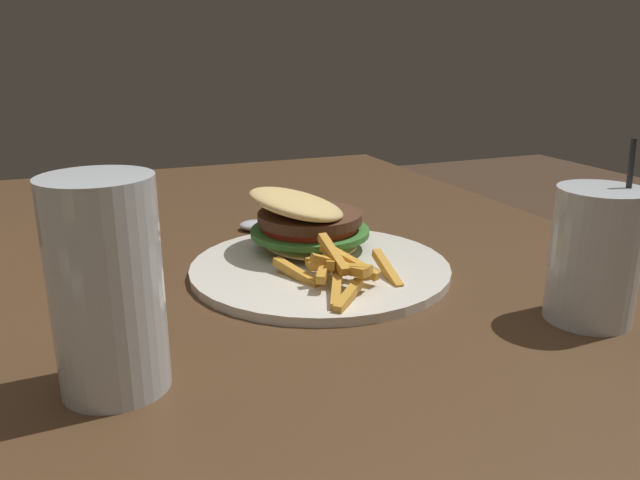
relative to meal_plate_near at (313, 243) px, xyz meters
The scene contains 5 objects.
dining_table 0.30m from the meal_plate_near, 120.02° to the left, with size 1.58×1.25×0.73m.
meal_plate_near is the anchor object (origin of this frame).
beer_glass 0.31m from the meal_plate_near, 130.15° to the left, with size 0.08×0.08×0.16m.
juice_glass 0.30m from the meal_plate_near, 142.34° to the right, with size 0.08×0.08×0.17m.
spoon 0.16m from the meal_plate_near, ahead, with size 0.09×0.14×0.01m.
Camera 1 is at (-0.50, 0.02, 0.98)m, focal length 35.00 mm.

